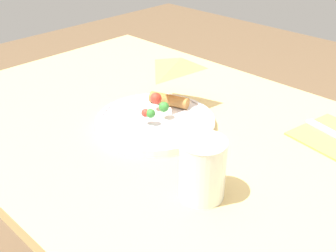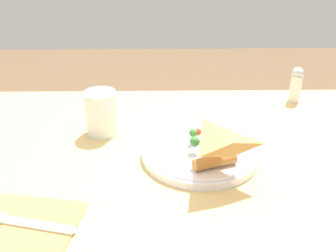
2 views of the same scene
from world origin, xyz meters
The scene contains 3 objects.
dining_table centered at (0.00, 0.00, 0.62)m, with size 1.20×0.70×0.73m.
plate_pizza centered at (0.09, 0.01, 0.74)m, with size 0.24×0.24×0.05m.
milk_glass centered at (-0.12, 0.12, 0.77)m, with size 0.07×0.07×0.10m.
Camera 1 is at (-0.45, 0.53, 1.14)m, focal length 45.00 mm.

